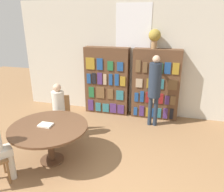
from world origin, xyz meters
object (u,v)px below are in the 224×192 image
chair_left_side (61,113)px  librarian_standing (155,84)px  bookshelf_left (107,81)px  seated_reader_left (58,108)px  flower_vase (155,36)px  bookshelf_right (156,85)px  reading_table (49,131)px

chair_left_side → librarian_standing: (1.99, 0.98, 0.56)m
bookshelf_left → seated_reader_left: (-0.61, -1.65, -0.20)m
flower_vase → bookshelf_left: bearing=-179.8°
bookshelf_left → chair_left_side: bookshelf_left is taller
bookshelf_left → librarian_standing: size_ratio=1.04×
bookshelf_right → chair_left_side: 2.51m
flower_vase → reading_table: bearing=-122.6°
flower_vase → reading_table: size_ratio=0.34×
librarian_standing → bookshelf_right: bearing=90.6°
flower_vase → librarian_standing: flower_vase is taller
seated_reader_left → librarian_standing: size_ratio=0.71×
flower_vase → chair_left_side: size_ratio=0.52×
reading_table → seated_reader_left: seated_reader_left is taller
flower_vase → seated_reader_left: bearing=-137.8°
librarian_standing → reading_table: bearing=-130.7°
bookshelf_left → reading_table: bookshelf_left is taller
chair_left_side → seated_reader_left: bearing=90.0°
flower_vase → bookshelf_right: bearing=-2.4°
reading_table → seated_reader_left: (-0.25, 0.82, 0.08)m
bookshelf_right → chair_left_side: bearing=-143.3°
seated_reader_left → bookshelf_right: bearing=-156.3°
bookshelf_right → seated_reader_left: (-1.93, -1.65, -0.20)m
bookshelf_left → librarian_standing: 1.43m
bookshelf_right → chair_left_side: (-1.99, -1.48, -0.40)m
reading_table → seated_reader_left: 0.86m
seated_reader_left → reading_table: bearing=90.0°
bookshelf_right → reading_table: (-1.69, -2.47, -0.28)m
bookshelf_right → flower_vase: size_ratio=3.90×
bookshelf_left → librarian_standing: (1.33, -0.50, 0.16)m
bookshelf_left → reading_table: 2.51m
reading_table → seated_reader_left: bearing=106.8°
reading_table → librarian_standing: 2.64m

